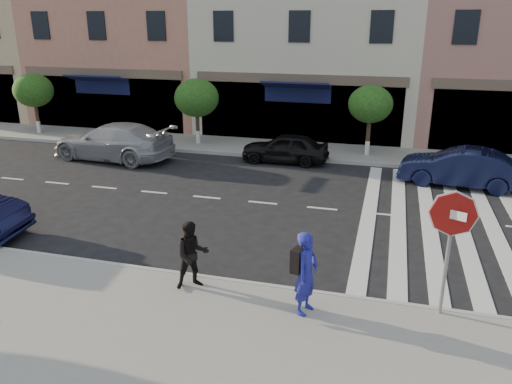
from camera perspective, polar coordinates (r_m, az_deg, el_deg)
name	(u,v)px	position (r m, az deg, el deg)	size (l,w,h in m)	color
ground	(224,254)	(13.23, -3.63, -7.11)	(120.00, 120.00, 0.00)	black
sidewalk_near	(162,334)	(10.22, -10.69, -15.68)	(60.00, 4.50, 0.15)	gray
sidewalk_far	(301,150)	(23.27, 5.15, 4.77)	(60.00, 3.00, 0.15)	gray
building_centre	(315,25)	(28.54, 6.76, 18.40)	(11.00, 9.00, 11.00)	beige
street_tree_wa	(33,91)	(28.59, -24.09, 10.53)	(2.00, 2.00, 3.05)	#473323
street_tree_wb	(197,98)	(24.00, -6.80, 10.60)	(2.10, 2.10, 3.06)	#473323
street_tree_c	(370,105)	(22.29, 12.94, 9.72)	(1.90, 1.90, 3.04)	#473323
stop_sign	(452,227)	(10.33, 21.45, -3.72)	(0.86, 0.42, 2.66)	gray
photographer	(306,273)	(10.18, 5.79, -9.21)	(0.64, 0.42, 1.76)	navy
walker	(192,255)	(11.17, -7.32, -7.15)	(0.76, 0.59, 1.56)	black
car_far_left	(113,141)	(22.67, -16.04, 5.57)	(2.22, 5.46, 1.59)	#A3A3A8
car_far_mid	(285,148)	(21.39, 3.35, 5.05)	(1.48, 3.69, 1.26)	black
car_far_right	(460,167)	(19.71, 22.28, 2.62)	(1.49, 4.28, 1.41)	black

